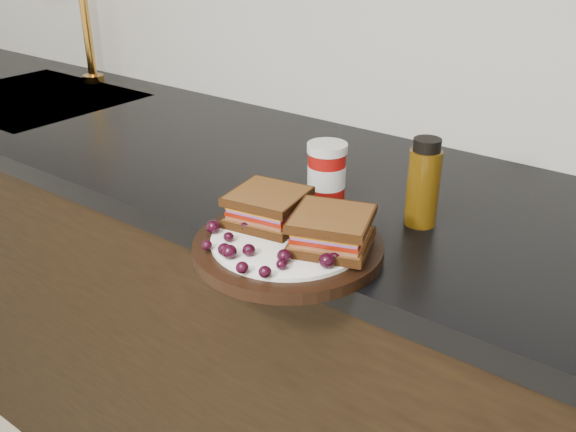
% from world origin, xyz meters
% --- Properties ---
extents(base_cabinets, '(3.96, 0.58, 0.86)m').
position_xyz_m(base_cabinets, '(0.00, 1.70, 0.43)').
color(base_cabinets, black).
rests_on(base_cabinets, ground_plane).
extents(countertop, '(3.98, 0.60, 0.04)m').
position_xyz_m(countertop, '(0.00, 1.70, 0.88)').
color(countertop, black).
rests_on(countertop, base_cabinets).
extents(sink, '(0.50, 0.42, 0.16)m').
position_xyz_m(sink, '(-1.05, 1.70, 0.85)').
color(sink, '#B2B2B7').
rests_on(sink, countertop).
extents(faucet, '(0.06, 0.22, 0.28)m').
position_xyz_m(faucet, '(-1.05, 1.90, 1.04)').
color(faucet, '#B77C2D').
rests_on(faucet, countertop).
extents(plate, '(0.28, 0.28, 0.02)m').
position_xyz_m(plate, '(0.02, 1.43, 0.91)').
color(plate, black).
rests_on(plate, countertop).
extents(sandwich_left, '(0.12, 0.12, 0.05)m').
position_xyz_m(sandwich_left, '(-0.04, 1.46, 0.95)').
color(sandwich_left, brown).
rests_on(sandwich_left, plate).
extents(sandwich_right, '(0.14, 0.14, 0.05)m').
position_xyz_m(sandwich_right, '(0.08, 1.45, 0.95)').
color(sandwich_right, brown).
rests_on(sandwich_right, plate).
extents(grape_0, '(0.02, 0.02, 0.02)m').
position_xyz_m(grape_0, '(-0.08, 1.38, 0.93)').
color(grape_0, black).
rests_on(grape_0, plate).
extents(grape_1, '(0.02, 0.02, 0.01)m').
position_xyz_m(grape_1, '(-0.04, 1.37, 0.93)').
color(grape_1, black).
rests_on(grape_1, plate).
extents(grape_2, '(0.02, 0.02, 0.01)m').
position_xyz_m(grape_2, '(-0.05, 1.33, 0.93)').
color(grape_2, black).
rests_on(grape_2, plate).
extents(grape_3, '(0.02, 0.02, 0.02)m').
position_xyz_m(grape_3, '(-0.02, 1.34, 0.93)').
color(grape_3, black).
rests_on(grape_3, plate).
extents(grape_4, '(0.02, 0.02, 0.02)m').
position_xyz_m(grape_4, '(-0.01, 1.34, 0.93)').
color(grape_4, black).
rests_on(grape_4, plate).
extents(grape_5, '(0.02, 0.02, 0.02)m').
position_xyz_m(grape_5, '(0.01, 1.36, 0.93)').
color(grape_5, black).
rests_on(grape_5, plate).
extents(grape_6, '(0.02, 0.02, 0.02)m').
position_xyz_m(grape_6, '(0.03, 1.32, 0.93)').
color(grape_6, black).
rests_on(grape_6, plate).
extents(grape_7, '(0.02, 0.02, 0.02)m').
position_xyz_m(grape_7, '(0.06, 1.33, 0.93)').
color(grape_7, black).
rests_on(grape_7, plate).
extents(grape_8, '(0.02, 0.02, 0.01)m').
position_xyz_m(grape_8, '(0.07, 1.36, 0.93)').
color(grape_8, black).
rests_on(grape_8, plate).
extents(grape_9, '(0.02, 0.02, 0.02)m').
position_xyz_m(grape_9, '(0.06, 1.37, 0.93)').
color(grape_9, black).
rests_on(grape_9, plate).
extents(grape_10, '(0.02, 0.02, 0.02)m').
position_xyz_m(grape_10, '(0.11, 1.40, 0.93)').
color(grape_10, black).
rests_on(grape_10, plate).
extents(grape_11, '(0.02, 0.02, 0.02)m').
position_xyz_m(grape_11, '(0.09, 1.41, 0.93)').
color(grape_11, black).
rests_on(grape_11, plate).
extents(grape_12, '(0.02, 0.02, 0.02)m').
position_xyz_m(grape_12, '(0.11, 1.41, 0.93)').
color(grape_12, black).
rests_on(grape_12, plate).
extents(grape_13, '(0.02, 0.02, 0.02)m').
position_xyz_m(grape_13, '(0.10, 1.45, 0.93)').
color(grape_13, black).
rests_on(grape_13, plate).
extents(grape_14, '(0.02, 0.02, 0.02)m').
position_xyz_m(grape_14, '(0.09, 1.47, 0.93)').
color(grape_14, black).
rests_on(grape_14, plate).
extents(grape_15, '(0.02, 0.02, 0.02)m').
position_xyz_m(grape_15, '(0.05, 1.47, 0.93)').
color(grape_15, black).
rests_on(grape_15, plate).
extents(grape_16, '(0.02, 0.02, 0.02)m').
position_xyz_m(grape_16, '(-0.05, 1.48, 0.93)').
color(grape_16, black).
rests_on(grape_16, plate).
extents(grape_17, '(0.02, 0.02, 0.02)m').
position_xyz_m(grape_17, '(-0.03, 1.46, 0.93)').
color(grape_17, black).
rests_on(grape_17, plate).
extents(grape_18, '(0.02, 0.02, 0.02)m').
position_xyz_m(grape_18, '(-0.07, 1.44, 0.93)').
color(grape_18, black).
rests_on(grape_18, plate).
extents(grape_19, '(0.02, 0.02, 0.02)m').
position_xyz_m(grape_19, '(-0.07, 1.44, 0.93)').
color(grape_19, black).
rests_on(grape_19, plate).
extents(grape_20, '(0.02, 0.02, 0.02)m').
position_xyz_m(grape_20, '(-0.04, 1.41, 0.93)').
color(grape_20, black).
rests_on(grape_20, plate).
extents(grape_21, '(0.02, 0.02, 0.02)m').
position_xyz_m(grape_21, '(-0.03, 1.45, 0.93)').
color(grape_21, black).
rests_on(grape_21, plate).
extents(grape_22, '(0.02, 0.02, 0.01)m').
position_xyz_m(grape_22, '(-0.04, 1.44, 0.93)').
color(grape_22, black).
rests_on(grape_22, plate).
extents(grape_23, '(0.02, 0.02, 0.02)m').
position_xyz_m(grape_23, '(-0.07, 1.45, 0.93)').
color(grape_23, black).
rests_on(grape_23, plate).
extents(condiment_jar, '(0.08, 0.08, 0.10)m').
position_xyz_m(condiment_jar, '(-0.05, 1.62, 0.95)').
color(condiment_jar, '#9A0E0B').
rests_on(condiment_jar, countertop).
extents(oil_bottle, '(0.07, 0.07, 0.14)m').
position_xyz_m(oil_bottle, '(0.13, 1.64, 0.97)').
color(oil_bottle, '#4C3207').
rests_on(oil_bottle, countertop).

